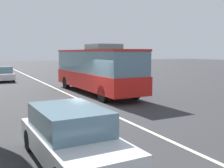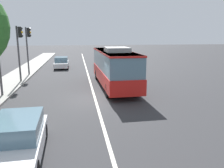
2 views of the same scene
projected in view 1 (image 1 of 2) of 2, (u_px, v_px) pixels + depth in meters
name	position (u px, v px, depth m)	size (l,w,h in m)	color
ground_plane	(90.00, 104.00, 15.33)	(160.00, 160.00, 0.00)	#333335
lane_centre_line	(90.00, 104.00, 15.33)	(76.00, 0.16, 0.01)	silver
transit_bus	(96.00, 68.00, 19.20)	(10.06, 2.76, 3.46)	red
sedan_white	(72.00, 136.00, 7.19)	(4.56, 1.97, 1.46)	white
sedan_white_ahead	(3.00, 74.00, 27.88)	(4.53, 1.87, 1.46)	white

